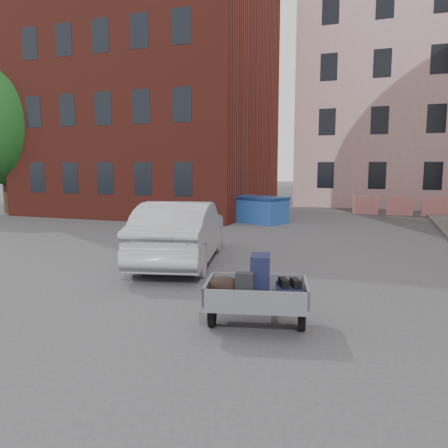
% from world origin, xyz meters
% --- Properties ---
extents(ground, '(120.00, 120.00, 0.00)m').
position_xyz_m(ground, '(0.00, 0.00, 0.00)').
color(ground, '#38383A').
rests_on(ground, ground).
extents(building_brick, '(12.00, 10.00, 14.00)m').
position_xyz_m(building_brick, '(-9.00, 13.00, 7.00)').
color(building_brick, '#591E16').
rests_on(building_brick, ground).
extents(building_pink, '(16.00, 8.00, 14.00)m').
position_xyz_m(building_pink, '(6.00, 22.00, 7.00)').
color(building_pink, '#BE9292').
rests_on(building_pink, ground).
extents(far_building, '(6.00, 6.00, 8.00)m').
position_xyz_m(far_building, '(-20.00, 22.00, 4.00)').
color(far_building, maroon).
rests_on(far_building, ground).
extents(tree, '(5.28, 5.28, 8.30)m').
position_xyz_m(tree, '(-16.00, 9.00, 5.17)').
color(tree, '#3D2B1C').
rests_on(tree, ground).
extents(barriers, '(4.70, 0.18, 1.00)m').
position_xyz_m(barriers, '(4.20, 15.00, 0.50)').
color(barriers, red).
rests_on(barriers, ground).
extents(trailer, '(1.80, 1.94, 1.20)m').
position_xyz_m(trailer, '(1.36, -2.97, 0.61)').
color(trailer, black).
rests_on(trailer, ground).
extents(dumpster, '(3.19, 2.49, 1.19)m').
position_xyz_m(dumpster, '(-2.16, 9.83, 0.60)').
color(dumpster, '#214B9D').
rests_on(dumpster, ground).
extents(silver_car, '(2.91, 5.33, 1.67)m').
position_xyz_m(silver_car, '(-1.83, 1.04, 0.83)').
color(silver_car, '#999BA0').
rests_on(silver_car, ground).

